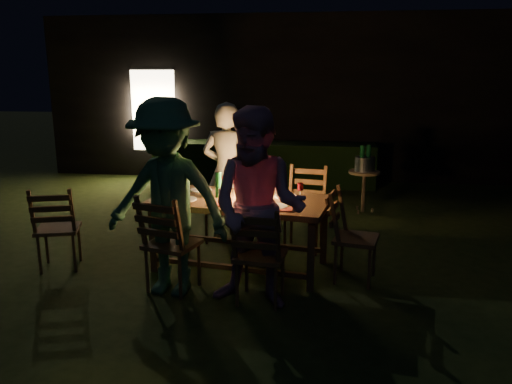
# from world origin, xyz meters

# --- Properties ---
(garden_envelope) EXTENTS (40.00, 40.00, 3.20)m
(garden_envelope) POSITION_xyz_m (-0.01, 6.15, 1.58)
(garden_envelope) COLOR black
(garden_envelope) RESTS_ON ground
(dining_table) EXTENTS (2.01, 1.23, 0.78)m
(dining_table) POSITION_xyz_m (-0.26, -0.49, 0.70)
(dining_table) COLOR #50351A
(dining_table) RESTS_ON ground
(chair_near_left) EXTENTS (0.58, 0.60, 1.03)m
(chair_near_left) POSITION_xyz_m (-0.83, -1.18, 0.31)
(chair_near_left) COLOR #50351A
(chair_near_left) RESTS_ON ground
(chair_near_right) EXTENTS (0.49, 0.52, 0.99)m
(chair_near_right) POSITION_xyz_m (0.06, -1.33, 0.30)
(chair_near_right) COLOR #50351A
(chair_near_right) RESTS_ON ground
(chair_far_left) EXTENTS (0.57, 0.59, 1.03)m
(chair_far_left) POSITION_xyz_m (-0.57, 0.34, 0.31)
(chair_far_left) COLOR #50351A
(chair_far_left) RESTS_ON ground
(chair_far_right) EXTENTS (0.53, 0.56, 1.04)m
(chair_far_right) POSITION_xyz_m (0.41, 0.18, 0.31)
(chair_far_right) COLOR #50351A
(chair_far_right) RESTS_ON ground
(chair_end) EXTENTS (0.56, 0.53, 0.99)m
(chair_end) POSITION_xyz_m (0.96, -0.69, 0.30)
(chair_end) COLOR #50351A
(chair_end) RESTS_ON ground
(chair_spare) EXTENTS (0.56, 0.58, 0.98)m
(chair_spare) POSITION_xyz_m (-2.22, -0.79, 0.30)
(chair_spare) COLOR #50351A
(chair_spare) RESTS_ON ground
(person_house_side) EXTENTS (0.70, 0.52, 1.76)m
(person_house_side) POSITION_xyz_m (-0.57, 0.39, 0.88)
(person_house_side) COLOR beige
(person_house_side) RESTS_ON ground
(person_opp_right) EXTENTS (0.99, 0.83, 1.83)m
(person_opp_right) POSITION_xyz_m (0.05, -1.38, 0.92)
(person_opp_right) COLOR #B77E98
(person_opp_right) RESTS_ON ground
(person_opp_left) EXTENTS (1.32, 0.90, 1.90)m
(person_opp_left) POSITION_xyz_m (-0.83, -1.23, 0.95)
(person_opp_left) COLOR #356B45
(person_opp_left) RESTS_ON ground
(lantern) EXTENTS (0.16, 0.16, 0.35)m
(lantern) POSITION_xyz_m (-0.20, -0.45, 0.94)
(lantern) COLOR white
(lantern) RESTS_ON dining_table
(plate_far_left) EXTENTS (0.25, 0.25, 0.01)m
(plate_far_left) POSITION_xyz_m (-0.76, -0.19, 0.79)
(plate_far_left) COLOR white
(plate_far_left) RESTS_ON dining_table
(plate_near_left) EXTENTS (0.25, 0.25, 0.01)m
(plate_near_left) POSITION_xyz_m (-0.83, -0.62, 0.79)
(plate_near_left) COLOR white
(plate_near_left) RESTS_ON dining_table
(plate_far_right) EXTENTS (0.25, 0.25, 0.01)m
(plate_far_right) POSITION_xyz_m (0.22, -0.35, 0.79)
(plate_far_right) COLOR white
(plate_far_right) RESTS_ON dining_table
(plate_near_right) EXTENTS (0.25, 0.25, 0.01)m
(plate_near_right) POSITION_xyz_m (0.15, -0.78, 0.79)
(plate_near_right) COLOR white
(plate_near_right) RESTS_ON dining_table
(wineglass_a) EXTENTS (0.06, 0.06, 0.18)m
(wineglass_a) POSITION_xyz_m (-0.51, -0.17, 0.87)
(wineglass_a) COLOR #59070F
(wineglass_a) RESTS_ON dining_table
(wineglass_b) EXTENTS (0.06, 0.06, 0.18)m
(wineglass_b) POSITION_xyz_m (-0.99, -0.49, 0.87)
(wineglass_b) COLOR #59070F
(wineglass_b) RESTS_ON dining_table
(wineglass_c) EXTENTS (0.06, 0.06, 0.18)m
(wineglass_c) POSITION_xyz_m (-0.01, -0.82, 0.87)
(wineglass_c) COLOR #59070F
(wineglass_c) RESTS_ON dining_table
(wineglass_d) EXTENTS (0.06, 0.06, 0.18)m
(wineglass_d) POSITION_xyz_m (0.39, -0.42, 0.87)
(wineglass_d) COLOR #59070F
(wineglass_d) RESTS_ON dining_table
(wineglass_e) EXTENTS (0.06, 0.06, 0.18)m
(wineglass_e) POSITION_xyz_m (-0.40, -0.77, 0.87)
(wineglass_e) COLOR silver
(wineglass_e) RESTS_ON dining_table
(bottle_table) EXTENTS (0.07, 0.07, 0.28)m
(bottle_table) POSITION_xyz_m (-0.50, -0.45, 0.92)
(bottle_table) COLOR #0F471E
(bottle_table) RESTS_ON dining_table
(napkin_left) EXTENTS (0.18, 0.14, 0.01)m
(napkin_left) POSITION_xyz_m (-0.46, -0.78, 0.79)
(napkin_left) COLOR red
(napkin_left) RESTS_ON dining_table
(napkin_right) EXTENTS (0.18, 0.14, 0.01)m
(napkin_right) POSITION_xyz_m (0.24, -0.88, 0.79)
(napkin_right) COLOR red
(napkin_right) RESTS_ON dining_table
(phone) EXTENTS (0.14, 0.07, 0.01)m
(phone) POSITION_xyz_m (-0.92, -0.69, 0.79)
(phone) COLOR black
(phone) RESTS_ON dining_table
(side_table) EXTENTS (0.48, 0.48, 0.64)m
(side_table) POSITION_xyz_m (1.26, 1.97, 0.57)
(side_table) COLOR olive
(side_table) RESTS_ON ground
(ice_bucket) EXTENTS (0.30, 0.30, 0.22)m
(ice_bucket) POSITION_xyz_m (1.26, 1.97, 0.75)
(ice_bucket) COLOR #A5A8AD
(ice_bucket) RESTS_ON side_table
(bottle_bucket_a) EXTENTS (0.07, 0.07, 0.32)m
(bottle_bucket_a) POSITION_xyz_m (1.21, 1.93, 0.80)
(bottle_bucket_a) COLOR #0F471E
(bottle_bucket_a) RESTS_ON side_table
(bottle_bucket_b) EXTENTS (0.07, 0.07, 0.32)m
(bottle_bucket_b) POSITION_xyz_m (1.31, 2.01, 0.80)
(bottle_bucket_b) COLOR #0F471E
(bottle_bucket_b) RESTS_ON side_table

